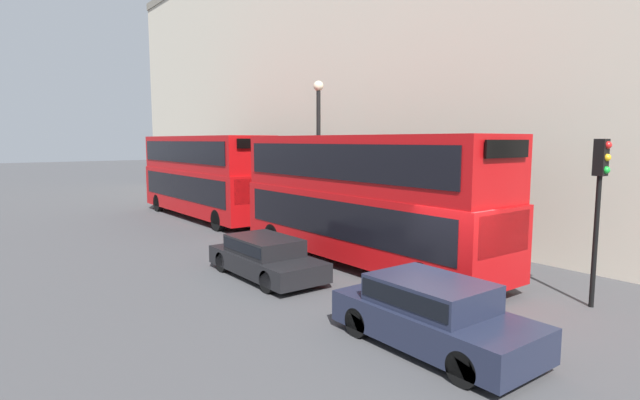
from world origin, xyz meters
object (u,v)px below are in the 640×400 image
bus_leading (362,194)px  bus_second_in_queue (204,173)px  pedestrian (224,196)px  traffic_light (600,188)px  car_hatchback (265,256)px  car_dark_sedan (432,312)px

bus_leading → bus_second_in_queue: bearing=90.0°
bus_leading → pedestrian: 15.94m
bus_leading → pedestrian: bus_leading is taller
bus_second_in_queue → traffic_light: (1.75, -19.43, 0.60)m
car_hatchback → pedestrian: size_ratio=2.60×
car_dark_sedan → pedestrian: 22.43m
car_hatchback → car_dark_sedan: bearing=-90.0°
car_hatchback → traffic_light: bearing=-54.9°
bus_leading → traffic_light: size_ratio=2.54×
bus_second_in_queue → car_hatchback: 12.68m
bus_leading → traffic_light: (1.75, -6.75, 0.63)m
car_dark_sedan → traffic_light: 5.69m
bus_leading → pedestrian: size_ratio=6.37×
car_dark_sedan → car_hatchback: bearing=90.0°
car_dark_sedan → pedestrian: (5.99, 21.61, 0.03)m
car_dark_sedan → traffic_light: size_ratio=1.01×
bus_leading → car_dark_sedan: (-3.40, -5.97, -1.65)m
bus_second_in_queue → car_dark_sedan: size_ratio=2.64×
bus_second_in_queue → pedestrian: 4.27m
traffic_light → car_dark_sedan: bearing=171.3°
bus_second_in_queue → pedestrian: size_ratio=6.69×
bus_leading → bus_second_in_queue: 12.68m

